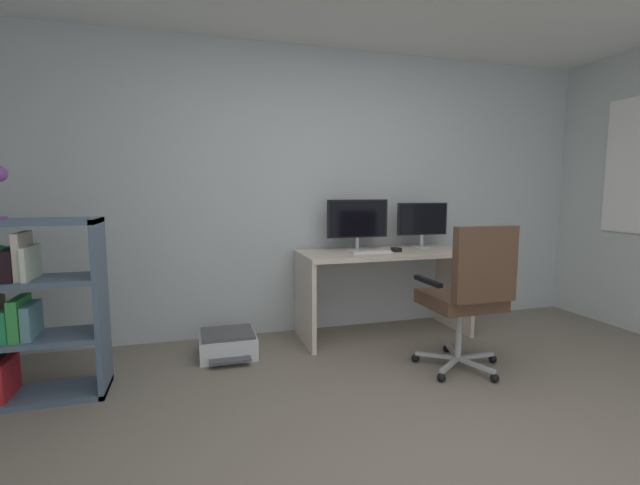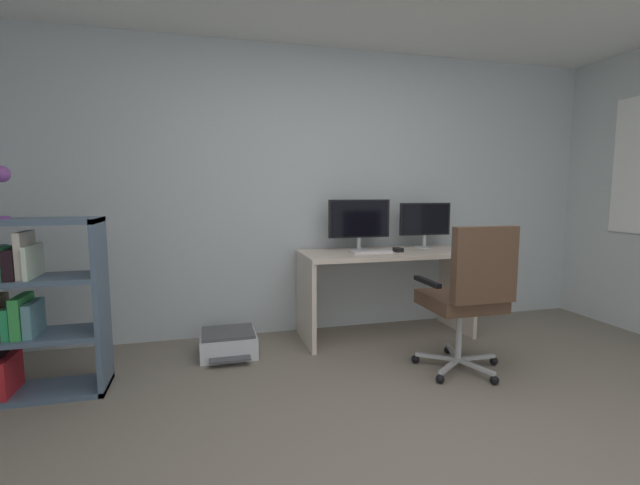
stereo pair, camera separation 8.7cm
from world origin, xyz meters
TOP-DOWN VIEW (x-y plane):
  - ground_plane at (0.00, 0.00)m, footprint 5.50×4.42m
  - wall_back at (0.00, 2.26)m, footprint 5.50×0.10m
  - desk at (0.54, 1.86)m, footprint 1.46×0.62m
  - monitor_main at (0.34, 1.99)m, footprint 0.55×0.18m
  - monitor_secondary at (0.97, 1.99)m, footprint 0.48×0.18m
  - keyboard at (0.38, 1.80)m, footprint 0.34×0.13m
  - computer_mouse at (0.63, 1.81)m, footprint 0.06×0.10m
  - office_chair at (0.76, 0.95)m, footprint 0.61×0.63m
  - bookshelf at (-2.08, 1.37)m, footprint 0.77×0.34m
  - desk_lamp at (-2.12, 1.37)m, footprint 0.13×0.11m
  - printer at (-0.82, 1.74)m, footprint 0.43×0.46m

SIDE VIEW (x-z plane):
  - ground_plane at x=0.00m, z-range -0.02..0.00m
  - printer at x=-0.82m, z-range 0.00..0.19m
  - desk at x=0.54m, z-range 0.18..0.93m
  - bookshelf at x=-2.08m, z-range 0.00..1.11m
  - office_chair at x=0.76m, z-range 0.06..1.11m
  - keyboard at x=0.38m, z-range 0.75..0.77m
  - computer_mouse at x=0.63m, z-range 0.75..0.78m
  - monitor_secondary at x=0.97m, z-range 0.79..1.20m
  - monitor_main at x=0.34m, z-range 0.79..1.23m
  - wall_back at x=0.00m, z-range 0.00..2.51m
  - desk_lamp at x=-2.12m, z-range 1.16..1.47m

